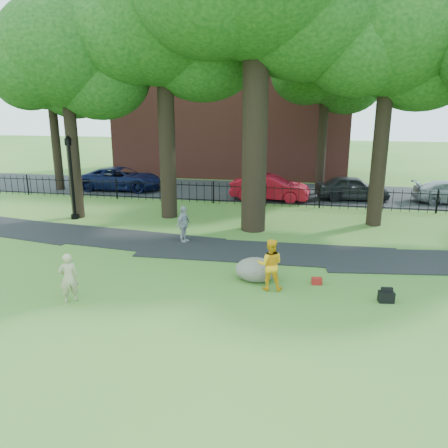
% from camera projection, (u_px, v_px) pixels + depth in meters
% --- Properties ---
extents(ground, '(120.00, 120.00, 0.00)m').
position_uv_depth(ground, '(222.00, 292.00, 13.36)').
color(ground, '#346B25').
rests_on(ground, ground).
extents(footpath, '(36.07, 3.85, 0.03)m').
position_uv_depth(footpath, '(268.00, 253.00, 16.85)').
color(footpath, black).
rests_on(footpath, ground).
extents(street, '(80.00, 7.00, 0.02)m').
position_uv_depth(street, '(272.00, 192.00, 28.48)').
color(street, black).
rests_on(street, ground).
extents(iron_fence, '(44.00, 0.04, 1.20)m').
position_uv_depth(iron_fence, '(265.00, 195.00, 24.54)').
color(iron_fence, black).
rests_on(iron_fence, ground).
extents(brick_building, '(18.00, 8.00, 12.00)m').
position_uv_depth(brick_building, '(234.00, 98.00, 35.21)').
color(brick_building, brown).
rests_on(brick_building, ground).
extents(tree_row, '(26.82, 7.96, 12.42)m').
position_uv_depth(tree_row, '(272.00, 42.00, 19.03)').
color(tree_row, black).
rests_on(tree_row, ground).
extents(woman, '(0.64, 0.61, 1.47)m').
position_uv_depth(woman, '(68.00, 278.00, 12.53)').
color(woman, tan).
rests_on(woman, ground).
extents(man, '(0.83, 0.67, 1.63)m').
position_uv_depth(man, '(270.00, 264.00, 13.34)').
color(man, '#F0A314').
rests_on(man, ground).
extents(pedestrian, '(0.61, 0.97, 1.53)m').
position_uv_depth(pedestrian, '(183.00, 224.00, 17.94)').
color(pedestrian, '#9C9CA0').
rests_on(pedestrian, ground).
extents(boulder, '(1.65, 1.47, 0.80)m').
position_uv_depth(boulder, '(256.00, 268.00, 14.18)').
color(boulder, slate).
rests_on(boulder, ground).
extents(lamppost, '(0.41, 0.41, 4.12)m').
position_uv_depth(lamppost, '(72.00, 179.00, 21.36)').
color(lamppost, black).
rests_on(lamppost, ground).
extents(backpack, '(0.46, 0.33, 0.32)m').
position_uv_depth(backpack, '(386.00, 297.00, 12.63)').
color(backpack, black).
rests_on(backpack, ground).
extents(red_bag, '(0.35, 0.25, 0.22)m').
position_uv_depth(red_bag, '(317.00, 281.00, 13.89)').
color(red_bag, maroon).
rests_on(red_bag, ground).
extents(red_sedan, '(4.72, 1.94, 1.52)m').
position_uv_depth(red_sedan, '(270.00, 188.00, 25.89)').
color(red_sedan, maroon).
rests_on(red_sedan, ground).
extents(navy_van, '(5.49, 2.68, 1.50)m').
position_uv_depth(navy_van, '(122.00, 179.00, 29.03)').
color(navy_van, '#0B1237').
rests_on(navy_van, ground).
extents(grey_car, '(4.42, 2.14, 1.45)m').
position_uv_depth(grey_car, '(353.00, 188.00, 25.97)').
color(grey_car, black).
rests_on(grey_car, ground).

